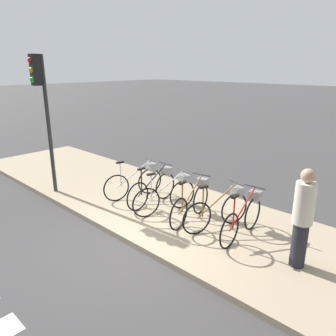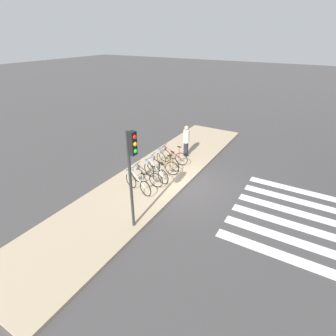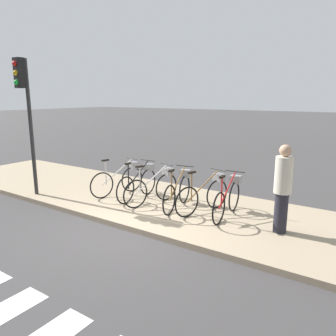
{
  "view_description": "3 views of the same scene",
  "coord_description": "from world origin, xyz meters",
  "px_view_note": "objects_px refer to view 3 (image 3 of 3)",
  "views": [
    {
      "loc": [
        4.6,
        -3.68,
        3.46
      ],
      "look_at": [
        -0.23,
        1.4,
        1.27
      ],
      "focal_mm": 35.0,
      "sensor_mm": 36.0,
      "label": 1
    },
    {
      "loc": [
        -9.42,
        -4.54,
        6.38
      ],
      "look_at": [
        -0.88,
        0.48,
        1.24
      ],
      "focal_mm": 28.0,
      "sensor_mm": 36.0,
      "label": 2
    },
    {
      "loc": [
        4.38,
        -4.89,
        2.79
      ],
      "look_at": [
        0.19,
        1.34,
        1.14
      ],
      "focal_mm": 35.0,
      "sensor_mm": 36.0,
      "label": 3
    }
  ],
  "objects_px": {
    "parked_bicycle_4": "(205,193)",
    "parked_bicycle_5": "(228,197)",
    "parked_bicycle_0": "(120,178)",
    "parked_bicycle_1": "(139,182)",
    "pedestrian": "(283,187)",
    "traffic_light": "(25,99)",
    "parked_bicycle_2": "(154,186)",
    "parked_bicycle_3": "(179,190)"
  },
  "relations": [
    {
      "from": "parked_bicycle_4",
      "to": "parked_bicycle_5",
      "type": "bearing_deg",
      "value": 2.77
    },
    {
      "from": "parked_bicycle_5",
      "to": "parked_bicycle_0",
      "type": "bearing_deg",
      "value": -178.7
    },
    {
      "from": "parked_bicycle_1",
      "to": "pedestrian",
      "type": "relative_size",
      "value": 0.96
    },
    {
      "from": "traffic_light",
      "to": "parked_bicycle_5",
      "type": "bearing_deg",
      "value": 16.0
    },
    {
      "from": "parked_bicycle_2",
      "to": "parked_bicycle_5",
      "type": "height_order",
      "value": "same"
    },
    {
      "from": "parked_bicycle_1",
      "to": "parked_bicycle_3",
      "type": "height_order",
      "value": "same"
    },
    {
      "from": "parked_bicycle_3",
      "to": "traffic_light",
      "type": "relative_size",
      "value": 0.46
    },
    {
      "from": "parked_bicycle_1",
      "to": "parked_bicycle_2",
      "type": "height_order",
      "value": "same"
    },
    {
      "from": "parked_bicycle_0",
      "to": "traffic_light",
      "type": "height_order",
      "value": "traffic_light"
    },
    {
      "from": "parked_bicycle_0",
      "to": "traffic_light",
      "type": "relative_size",
      "value": 0.46
    },
    {
      "from": "pedestrian",
      "to": "parked_bicycle_5",
      "type": "bearing_deg",
      "value": 168.79
    },
    {
      "from": "traffic_light",
      "to": "parked_bicycle_3",
      "type": "bearing_deg",
      "value": 19.17
    },
    {
      "from": "traffic_light",
      "to": "parked_bicycle_0",
      "type": "bearing_deg",
      "value": 35.59
    },
    {
      "from": "parked_bicycle_1",
      "to": "parked_bicycle_4",
      "type": "distance_m",
      "value": 1.95
    },
    {
      "from": "parked_bicycle_3",
      "to": "parked_bicycle_5",
      "type": "relative_size",
      "value": 0.99
    },
    {
      "from": "parked_bicycle_1",
      "to": "parked_bicycle_2",
      "type": "relative_size",
      "value": 1.03
    },
    {
      "from": "parked_bicycle_0",
      "to": "traffic_light",
      "type": "distance_m",
      "value": 3.23
    },
    {
      "from": "parked_bicycle_2",
      "to": "parked_bicycle_4",
      "type": "distance_m",
      "value": 1.37
    },
    {
      "from": "parked_bicycle_3",
      "to": "pedestrian",
      "type": "bearing_deg",
      "value": -2.86
    },
    {
      "from": "parked_bicycle_1",
      "to": "parked_bicycle_5",
      "type": "relative_size",
      "value": 1.0
    },
    {
      "from": "parked_bicycle_5",
      "to": "pedestrian",
      "type": "distance_m",
      "value": 1.34
    },
    {
      "from": "parked_bicycle_1",
      "to": "parked_bicycle_4",
      "type": "height_order",
      "value": "same"
    },
    {
      "from": "parked_bicycle_4",
      "to": "parked_bicycle_5",
      "type": "xyz_separation_m",
      "value": [
        0.57,
        0.03,
        0.0
      ]
    },
    {
      "from": "parked_bicycle_1",
      "to": "parked_bicycle_3",
      "type": "distance_m",
      "value": 1.28
    },
    {
      "from": "parked_bicycle_0",
      "to": "pedestrian",
      "type": "distance_m",
      "value": 4.44
    },
    {
      "from": "parked_bicycle_0",
      "to": "parked_bicycle_4",
      "type": "xyz_separation_m",
      "value": [
        2.62,
        0.04,
        0.0
      ]
    },
    {
      "from": "pedestrian",
      "to": "traffic_light",
      "type": "xyz_separation_m",
      "value": [
        -6.37,
        -1.23,
        1.66
      ]
    },
    {
      "from": "parked_bicycle_3",
      "to": "parked_bicycle_4",
      "type": "height_order",
      "value": "same"
    },
    {
      "from": "parked_bicycle_0",
      "to": "pedestrian",
      "type": "bearing_deg",
      "value": -2.22
    },
    {
      "from": "parked_bicycle_0",
      "to": "pedestrian",
      "type": "height_order",
      "value": "pedestrian"
    },
    {
      "from": "parked_bicycle_0",
      "to": "parked_bicycle_3",
      "type": "xyz_separation_m",
      "value": [
        1.94,
        -0.05,
        0.0
      ]
    },
    {
      "from": "parked_bicycle_5",
      "to": "parked_bicycle_3",
      "type": "bearing_deg",
      "value": -174.52
    },
    {
      "from": "parked_bicycle_1",
      "to": "traffic_light",
      "type": "height_order",
      "value": "traffic_light"
    },
    {
      "from": "parked_bicycle_0",
      "to": "parked_bicycle_5",
      "type": "xyz_separation_m",
      "value": [
        3.18,
        0.07,
        0.0
      ]
    },
    {
      "from": "parked_bicycle_1",
      "to": "parked_bicycle_5",
      "type": "distance_m",
      "value": 2.52
    },
    {
      "from": "parked_bicycle_2",
      "to": "parked_bicycle_4",
      "type": "xyz_separation_m",
      "value": [
        1.36,
        0.16,
        0.0
      ]
    },
    {
      "from": "parked_bicycle_0",
      "to": "parked_bicycle_5",
      "type": "bearing_deg",
      "value": 1.3
    },
    {
      "from": "parked_bicycle_5",
      "to": "pedestrian",
      "type": "height_order",
      "value": "pedestrian"
    },
    {
      "from": "parked_bicycle_1",
      "to": "pedestrian",
      "type": "bearing_deg",
      "value": -2.82
    },
    {
      "from": "parked_bicycle_2",
      "to": "pedestrian",
      "type": "height_order",
      "value": "pedestrian"
    },
    {
      "from": "parked_bicycle_3",
      "to": "parked_bicycle_4",
      "type": "bearing_deg",
      "value": 7.73
    },
    {
      "from": "parked_bicycle_3",
      "to": "traffic_light",
      "type": "distance_m",
      "value": 4.65
    }
  ]
}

